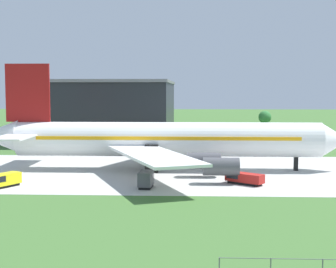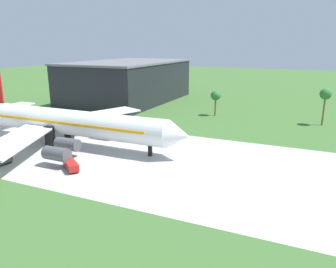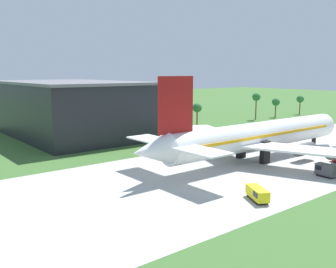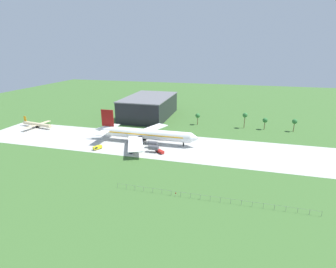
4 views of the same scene
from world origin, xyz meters
name	(u,v)px [view 3 (image 3 of 4)]	position (x,y,z in m)	size (l,w,h in m)	color
jet_airliner	(257,136)	(-47.88, 2.01, 5.74)	(70.39, 58.10, 20.04)	white
fuel_truck	(325,170)	(-49.16, -16.12, 1.39)	(2.29, 4.07, 2.59)	black
catering_van	(258,194)	(-71.35, -16.73, 1.17)	(4.33, 5.68, 2.14)	black
terminal_building	(70,108)	(-66.54, 65.83, 8.92)	(36.72, 61.20, 17.81)	black
palm_tree_row	(261,102)	(17.44, 51.34, 7.86)	(73.63, 3.60, 11.88)	brown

